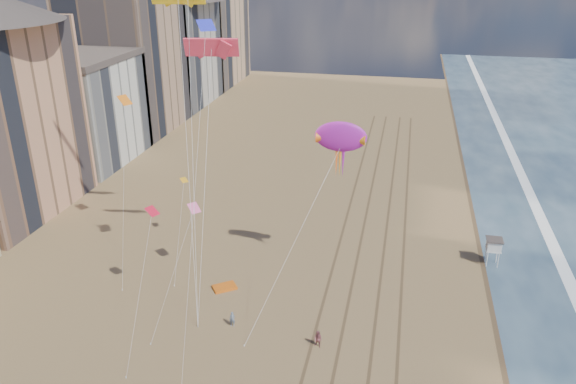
# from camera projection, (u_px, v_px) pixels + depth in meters

# --- Properties ---
(wet_sand) EXTENTS (260.00, 260.00, 0.00)m
(wet_sand) POSITION_uv_depth(u_px,v_px,m) (513.00, 237.00, 67.25)
(wet_sand) COLOR #42301E
(wet_sand) RESTS_ON ground
(foam) EXTENTS (260.00, 260.00, 0.00)m
(foam) POSITION_uv_depth(u_px,v_px,m) (551.00, 240.00, 66.43)
(foam) COLOR white
(foam) RESTS_ON ground
(tracks) EXTENTS (7.68, 120.00, 0.01)m
(tracks) POSITION_uv_depth(u_px,v_px,m) (369.00, 264.00, 61.47)
(tracks) COLOR brown
(tracks) RESTS_ON ground
(buildings) EXTENTS (34.72, 131.35, 29.00)m
(buildings) POSITION_uv_depth(u_px,v_px,m) (111.00, 63.00, 97.40)
(buildings) COLOR #C6B284
(buildings) RESTS_ON ground
(lifeguard_stand) EXTENTS (1.73, 1.73, 3.12)m
(lifeguard_stand) POSITION_uv_depth(u_px,v_px,m) (494.00, 245.00, 60.35)
(lifeguard_stand) COLOR silver
(lifeguard_stand) RESTS_ON ground
(grounded_kite) EXTENTS (2.74, 2.55, 0.26)m
(grounded_kite) POSITION_uv_depth(u_px,v_px,m) (225.00, 287.00, 56.94)
(grounded_kite) COLOR #D75C12
(grounded_kite) RESTS_ON ground
(show_kite) EXTENTS (5.49, 6.68, 20.05)m
(show_kite) POSITION_uv_depth(u_px,v_px,m) (341.00, 137.00, 52.27)
(show_kite) COLOR #A819A5
(show_kite) RESTS_ON ground
(kite_flyer_a) EXTENTS (0.59, 0.44, 1.47)m
(kite_flyer_a) POSITION_uv_depth(u_px,v_px,m) (232.00, 319.00, 51.01)
(kite_flyer_a) COLOR slate
(kite_flyer_a) RESTS_ON ground
(kite_flyer_b) EXTENTS (0.96, 0.87, 1.61)m
(kite_flyer_b) POSITION_uv_depth(u_px,v_px,m) (318.00, 339.00, 48.26)
(kite_flyer_b) COLOR #914A4F
(kite_flyer_b) RESTS_ON ground
(small_kites) EXTENTS (14.77, 13.54, 19.00)m
(small_kites) POSITION_uv_depth(u_px,v_px,m) (171.00, 132.00, 52.05)
(small_kites) COLOR orange
(small_kites) RESTS_ON ground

